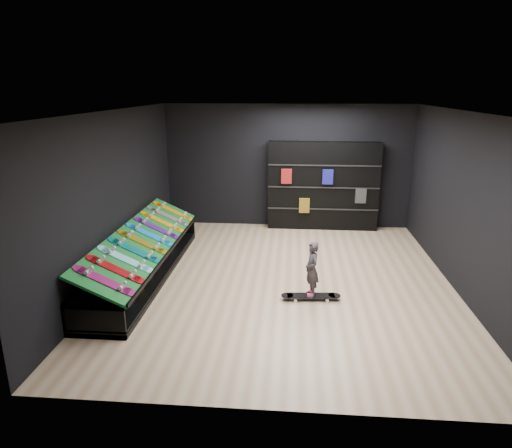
# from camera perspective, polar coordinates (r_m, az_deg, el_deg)

# --- Properties ---
(floor) EXTENTS (6.00, 7.00, 0.01)m
(floor) POSITION_cam_1_polar(r_m,az_deg,el_deg) (8.38, 3.32, -7.04)
(floor) COLOR tan
(floor) RESTS_ON ground
(ceiling) EXTENTS (6.00, 7.00, 0.01)m
(ceiling) POSITION_cam_1_polar(r_m,az_deg,el_deg) (7.68, 3.70, 13.90)
(ceiling) COLOR white
(ceiling) RESTS_ON ground
(wall_back) EXTENTS (6.00, 0.02, 3.00)m
(wall_back) POSITION_cam_1_polar(r_m,az_deg,el_deg) (11.33, 3.95, 7.18)
(wall_back) COLOR black
(wall_back) RESTS_ON ground
(wall_front) EXTENTS (6.00, 0.02, 3.00)m
(wall_front) POSITION_cam_1_polar(r_m,az_deg,el_deg) (4.57, 2.39, -7.51)
(wall_front) COLOR black
(wall_front) RESTS_ON ground
(wall_left) EXTENTS (0.02, 7.00, 3.00)m
(wall_left) POSITION_cam_1_polar(r_m,az_deg,el_deg) (8.50, -17.18, 3.25)
(wall_left) COLOR black
(wall_left) RESTS_ON ground
(wall_right) EXTENTS (0.02, 7.00, 3.00)m
(wall_right) POSITION_cam_1_polar(r_m,az_deg,el_deg) (8.39, 24.46, 2.30)
(wall_right) COLOR black
(wall_right) RESTS_ON ground
(display_rack) EXTENTS (0.90, 4.50, 0.50)m
(display_rack) POSITION_cam_1_polar(r_m,az_deg,el_deg) (8.71, -13.72, -4.78)
(display_rack) COLOR black
(display_rack) RESTS_ON ground
(turf_ramp) EXTENTS (0.92, 4.50, 0.46)m
(turf_ramp) POSITION_cam_1_polar(r_m,az_deg,el_deg) (8.54, -13.61, -1.92)
(turf_ramp) COLOR #0D561E
(turf_ramp) RESTS_ON display_rack
(back_shelving) EXTENTS (2.66, 0.31, 2.13)m
(back_shelving) POSITION_cam_1_polar(r_m,az_deg,el_deg) (11.25, 8.37, 4.73)
(back_shelving) COLOR black
(back_shelving) RESTS_ON ground
(floor_skateboard) EXTENTS (1.00, 0.30, 0.09)m
(floor_skateboard) POSITION_cam_1_polar(r_m,az_deg,el_deg) (7.68, 6.86, -9.12)
(floor_skateboard) COLOR black
(floor_skateboard) RESTS_ON ground
(child) EXTENTS (0.20, 0.24, 0.55)m
(child) POSITION_cam_1_polar(r_m,az_deg,el_deg) (7.55, 6.95, -6.90)
(child) COLOR black
(child) RESTS_ON floor_skateboard
(display_board_0) EXTENTS (0.93, 0.22, 0.50)m
(display_board_0) POSITION_cam_1_polar(r_m,az_deg,el_deg) (6.87, -18.41, -6.74)
(display_board_0) COLOR #E5198C
(display_board_0) RESTS_ON turf_ramp
(display_board_1) EXTENTS (0.93, 0.22, 0.50)m
(display_board_1) POSITION_cam_1_polar(r_m,az_deg,el_deg) (7.23, -17.13, -5.44)
(display_board_1) COLOR red
(display_board_1) RESTS_ON turf_ramp
(display_board_2) EXTENTS (0.93, 0.22, 0.50)m
(display_board_2) POSITION_cam_1_polar(r_m,az_deg,el_deg) (7.60, -15.98, -4.26)
(display_board_2) COLOR #0CB2E5
(display_board_2) RESTS_ON turf_ramp
(display_board_3) EXTENTS (0.93, 0.22, 0.50)m
(display_board_3) POSITION_cam_1_polar(r_m,az_deg,el_deg) (7.97, -14.94, -3.18)
(display_board_3) COLOR #0C8C99
(display_board_3) RESTS_ON turf_ramp
(display_board_4) EXTENTS (0.93, 0.22, 0.50)m
(display_board_4) POSITION_cam_1_polar(r_m,az_deg,el_deg) (8.34, -13.99, -2.20)
(display_board_4) COLOR yellow
(display_board_4) RESTS_ON turf_ramp
(display_board_5) EXTENTS (0.93, 0.22, 0.50)m
(display_board_5) POSITION_cam_1_polar(r_m,az_deg,el_deg) (8.72, -13.12, -1.31)
(display_board_5) COLOR blue
(display_board_5) RESTS_ON turf_ramp
(display_board_6) EXTENTS (0.93, 0.22, 0.50)m
(display_board_6) POSITION_cam_1_polar(r_m,az_deg,el_deg) (9.10, -12.33, -0.49)
(display_board_6) COLOR purple
(display_board_6) RESTS_ON turf_ramp
(display_board_7) EXTENTS (0.93, 0.22, 0.50)m
(display_board_7) POSITION_cam_1_polar(r_m,az_deg,el_deg) (9.49, -11.60, 0.26)
(display_board_7) COLOR orange
(display_board_7) RESTS_ON turf_ramp
(display_board_8) EXTENTS (0.93, 0.22, 0.50)m
(display_board_8) POSITION_cam_1_polar(r_m,az_deg,el_deg) (9.88, -10.93, 0.96)
(display_board_8) COLOR black
(display_board_8) RESTS_ON turf_ramp
(display_board_9) EXTENTS (0.93, 0.22, 0.50)m
(display_board_9) POSITION_cam_1_polar(r_m,az_deg,el_deg) (10.27, -10.31, 1.60)
(display_board_9) COLOR yellow
(display_board_9) RESTS_ON turf_ramp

